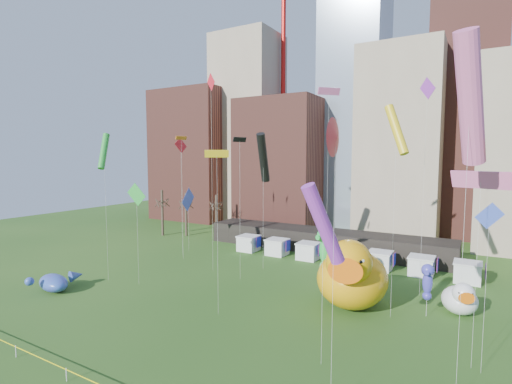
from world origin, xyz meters
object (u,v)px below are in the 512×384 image
Objects in this scene: whale_inflatable at (55,282)px; seahorse_green at (324,246)px; big_duck at (351,275)px; small_duck at (460,299)px; seahorse_purple at (428,279)px.

seahorse_green is at bearing 39.79° from whale_inflatable.
big_duck is 31.71m from whale_inflatable.
whale_inflatable is (-29.50, -11.38, -2.34)m from big_duck.
seahorse_green is (-12.65, -1.77, 3.87)m from small_duck.
whale_inflatable is (-36.03, -13.00, -2.60)m from seahorse_purple.
small_duck is at bearing 37.82° from seahorse_purple.
seahorse_green is 1.46× the size of seahorse_purple.
big_duck is at bearing 33.79° from whale_inflatable.
small_duck reaches higher than whale_inflatable.
seahorse_purple reaches higher than whale_inflatable.
whale_inflatable is at bearing -137.63° from seahorse_green.
big_duck is 10.05m from small_duck.
seahorse_purple is 0.82× the size of whale_inflatable.
seahorse_green reaches higher than big_duck.
small_duck is (9.18, 3.70, -1.77)m from big_duck.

